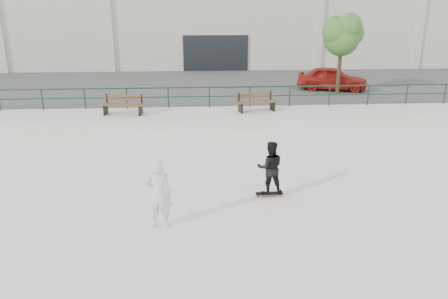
{
  "coord_description": "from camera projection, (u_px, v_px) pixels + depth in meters",
  "views": [
    {
      "loc": [
        -1.77,
        -10.33,
        5.19
      ],
      "look_at": [
        -0.9,
        2.0,
        1.17
      ],
      "focal_mm": 35.0,
      "sensor_mm": 36.0,
      "label": 1
    }
  ],
  "objects": [
    {
      "name": "parking_strip",
      "position": [
        221.0,
        87.0,
        28.52
      ],
      "size": [
        60.0,
        14.0,
        0.5
      ],
      "primitive_type": "cube",
      "color": "#363636",
      "rests_on": "ground"
    },
    {
      "name": "tree",
      "position": [
        342.0,
        34.0,
        24.02
      ],
      "size": [
        2.5,
        2.22,
        4.45
      ],
      "color": "#423321",
      "rests_on": "parking_strip"
    },
    {
      "name": "commercial_building",
      "position": [
        211.0,
        15.0,
        40.45
      ],
      "size": [
        44.2,
        16.33,
        8.0
      ],
      "color": "beige",
      "rests_on": "ground"
    },
    {
      "name": "standing_skater",
      "position": [
        270.0,
        168.0,
        12.36
      ],
      "size": [
        0.78,
        0.62,
        1.56
      ],
      "primitive_type": "imported",
      "rotation": [
        0.0,
        0.0,
        3.1
      ],
      "color": "black",
      "rests_on": "skateboard"
    },
    {
      "name": "skateboard",
      "position": [
        269.0,
        194.0,
        12.61
      ],
      "size": [
        0.78,
        0.22,
        0.09
      ],
      "rotation": [
        0.0,
        0.0,
        0.02
      ],
      "color": "black",
      "rests_on": "ground"
    },
    {
      "name": "ground",
      "position": [
        263.0,
        214.0,
        11.52
      ],
      "size": [
        120.0,
        120.0,
        0.0
      ],
      "primitive_type": "plane",
      "color": "silver",
      "rests_on": "ground"
    },
    {
      "name": "bench_left",
      "position": [
        123.0,
        105.0,
        20.01
      ],
      "size": [
        2.02,
        0.83,
        0.9
      ],
      "rotation": [
        0.0,
        0.0,
        -0.14
      ],
      "color": "brown",
      "rests_on": "ledge"
    },
    {
      "name": "bench_right",
      "position": [
        256.0,
        102.0,
        20.64
      ],
      "size": [
        2.0,
        0.94,
        0.89
      ],
      "rotation": [
        0.0,
        0.0,
        0.21
      ],
      "color": "brown",
      "rests_on": "ledge"
    },
    {
      "name": "red_car",
      "position": [
        332.0,
        78.0,
        25.92
      ],
      "size": [
        4.37,
        2.75,
        1.39
      ],
      "primitive_type": "imported",
      "rotation": [
        0.0,
        0.0,
        1.28
      ],
      "color": "maroon",
      "rests_on": "parking_strip"
    },
    {
      "name": "railing",
      "position": [
        230.0,
        92.0,
        21.38
      ],
      "size": [
        28.0,
        0.06,
        1.03
      ],
      "color": "#143923",
      "rests_on": "ledge"
    },
    {
      "name": "seated_skater",
      "position": [
        159.0,
        194.0,
        10.61
      ],
      "size": [
        0.65,
        0.43,
        1.76
      ],
      "primitive_type": "imported",
      "rotation": [
        0.0,
        0.0,
        3.13
      ],
      "color": "silver",
      "rests_on": "ground"
    },
    {
      "name": "ledge",
      "position": [
        232.0,
        118.0,
        20.45
      ],
      "size": [
        30.0,
        3.0,
        0.5
      ],
      "primitive_type": "cube",
      "color": "beige",
      "rests_on": "ground"
    }
  ]
}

